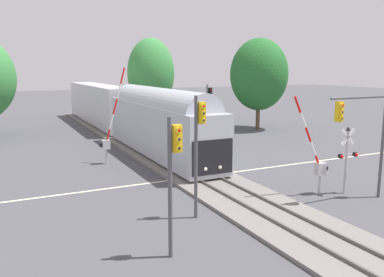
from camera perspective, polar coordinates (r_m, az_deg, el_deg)
ground_plane at (r=26.38m, az=0.92°, el=-5.43°), size 220.00×220.00×0.00m
road_centre_stripe at (r=26.38m, az=0.92°, el=-5.42°), size 44.00×0.20×0.01m
railway_track at (r=26.36m, az=0.92°, el=-5.23°), size 4.40×80.00×0.32m
commuter_train at (r=41.43m, az=-9.71°, el=3.99°), size 3.04×40.61×5.16m
crossing_gate_near at (r=23.42m, az=17.41°, el=-3.16°), size 2.60×0.40×5.56m
crossing_signal_mast at (r=24.00m, az=21.10°, el=-1.94°), size 1.36×0.44×3.81m
crossing_gate_far at (r=30.14m, az=-11.82°, el=0.53°), size 2.15×0.40×7.03m
traffic_signal_median at (r=18.48m, az=0.96°, el=0.18°), size 0.53×0.38×5.78m
traffic_signal_far_side at (r=36.47m, az=2.37°, el=4.79°), size 0.53×0.38×5.54m
traffic_signal_near_left at (r=14.62m, az=-2.63°, el=-3.70°), size 0.53×0.38×5.30m
traffic_signal_near_right at (r=22.88m, az=23.96°, el=2.44°), size 4.35×0.38×5.77m
elm_centre_background at (r=50.15m, az=-5.84°, el=9.17°), size 5.74×5.74×10.59m
maple_right_background at (r=46.82m, az=9.45°, el=8.93°), size 6.54×6.54×10.33m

